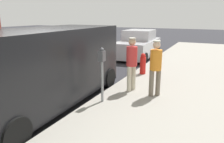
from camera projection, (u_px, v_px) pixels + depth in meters
name	position (u px, v px, depth m)	size (l,w,h in m)	color
ground_plane	(50.00, 106.00, 6.07)	(80.00, 80.00, 0.00)	#2D2D33
sidewalk_slab	(177.00, 132.00, 4.57)	(5.00, 32.00, 0.15)	#9E998E
parking_meter_near	(102.00, 66.00, 5.75)	(0.14, 0.18, 1.52)	gray
pedestrian_in_red	(132.00, 61.00, 6.66)	(0.34, 0.35, 1.69)	beige
pedestrian_in_orange	(156.00, 65.00, 6.21)	(0.34, 0.34, 1.66)	#726656
parked_van	(46.00, 65.00, 5.95)	(2.23, 5.25, 2.15)	black
parked_sedan_ahead	(138.00, 45.00, 13.01)	(2.12, 4.48, 1.65)	#BCBCC1
fire_hydrant	(143.00, 64.00, 8.76)	(0.24, 0.24, 0.86)	red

